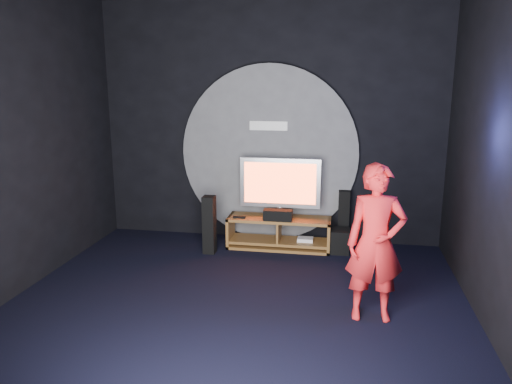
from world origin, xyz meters
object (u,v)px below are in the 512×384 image
(tower_speaker_left, at_px, (209,225))
(tower_speaker_right, at_px, (344,218))
(subwoofer, at_px, (339,241))
(player, at_px, (376,243))
(tv, at_px, (280,185))
(media_console, at_px, (279,235))

(tower_speaker_left, distance_m, tower_speaker_right, 1.95)
(subwoofer, relative_size, player, 0.21)
(tv, height_order, tower_speaker_right, tv)
(tower_speaker_left, relative_size, player, 0.51)
(player, bearing_deg, tower_speaker_left, 138.84)
(tower_speaker_left, distance_m, player, 2.70)
(tower_speaker_right, bearing_deg, tower_speaker_left, -159.93)
(media_console, bearing_deg, player, -58.17)
(tv, height_order, subwoofer, tv)
(media_console, xyz_separation_m, tv, (-0.01, 0.07, 0.72))
(media_console, relative_size, player, 0.91)
(tv, relative_size, tower_speaker_left, 1.40)
(tv, height_order, tower_speaker_left, tv)
(tower_speaker_left, height_order, player, player)
(media_console, bearing_deg, subwoofer, -2.66)
(tower_speaker_right, height_order, player, player)
(media_console, height_order, player, player)
(tower_speaker_right, relative_size, player, 0.51)
(tv, bearing_deg, media_console, -84.20)
(player, bearing_deg, subwoofer, 96.12)
(subwoofer, xyz_separation_m, player, (0.37, -1.91, 0.64))
(tv, bearing_deg, tower_speaker_left, -154.76)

